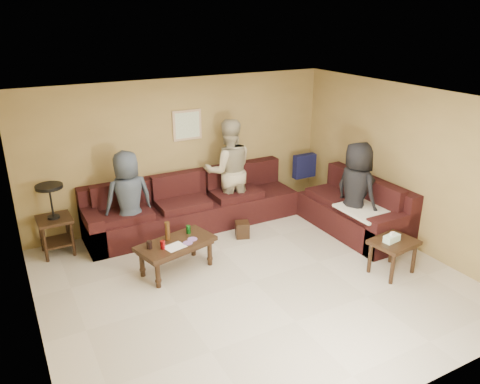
{
  "coord_description": "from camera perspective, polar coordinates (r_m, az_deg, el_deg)",
  "views": [
    {
      "loc": [
        -2.83,
        -4.86,
        3.52
      ],
      "look_at": [
        0.25,
        0.85,
        1.0
      ],
      "focal_mm": 35.0,
      "sensor_mm": 36.0,
      "label": 1
    }
  ],
  "objects": [
    {
      "name": "side_table_right",
      "position": [
        6.97,
        18.18,
        -6.21
      ],
      "size": [
        0.68,
        0.58,
        0.65
      ],
      "rotation": [
        0.0,
        0.0,
        0.14
      ],
      "color": "black",
      "rests_on": "ground"
    },
    {
      "name": "end_table_left",
      "position": [
        7.62,
        -21.74,
        -3.01
      ],
      "size": [
        0.51,
        0.51,
        1.13
      ],
      "rotation": [
        0.0,
        0.0,
        0.02
      ],
      "color": "black",
      "rests_on": "ground"
    },
    {
      "name": "coffee_table",
      "position": [
        6.77,
        -7.85,
        -6.55
      ],
      "size": [
        1.2,
        0.8,
        0.74
      ],
      "rotation": [
        0.0,
        0.0,
        0.25
      ],
      "color": "black",
      "rests_on": "ground"
    },
    {
      "name": "waste_bin",
      "position": [
        7.78,
        0.28,
        -4.6
      ],
      "size": [
        0.28,
        0.28,
        0.26
      ],
      "primitive_type": "cube",
      "rotation": [
        0.0,
        0.0,
        -0.36
      ],
      "color": "black",
      "rests_on": "ground"
    },
    {
      "name": "person_left",
      "position": [
        7.47,
        -13.4,
        -0.9
      ],
      "size": [
        0.79,
        0.53,
        1.56
      ],
      "primitive_type": "imported",
      "rotation": [
        0.0,
        0.0,
        3.19
      ],
      "color": "#323A45",
      "rests_on": "ground"
    },
    {
      "name": "wall_art",
      "position": [
        8.11,
        -6.47,
        8.11
      ],
      "size": [
        0.52,
        0.04,
        0.52
      ],
      "color": "tan",
      "rests_on": "ground"
    },
    {
      "name": "sectional_sofa",
      "position": [
        8.01,
        1.28,
        -2.29
      ],
      "size": [
        4.65,
        2.9,
        0.97
      ],
      "color": "black",
      "rests_on": "ground"
    },
    {
      "name": "person_middle",
      "position": [
        8.18,
        -1.39,
        2.62
      ],
      "size": [
        1.03,
        0.88,
        1.83
      ],
      "primitive_type": "imported",
      "rotation": [
        0.0,
        0.0,
        2.9
      ],
      "color": "tan",
      "rests_on": "ground"
    },
    {
      "name": "person_right",
      "position": [
        7.71,
        13.92,
        0.03
      ],
      "size": [
        0.6,
        0.85,
        1.63
      ],
      "primitive_type": "imported",
      "rotation": [
        0.0,
        0.0,
        1.67
      ],
      "color": "black",
      "rests_on": "ground"
    },
    {
      "name": "room",
      "position": [
        5.93,
        1.78,
        2.94
      ],
      "size": [
        5.6,
        5.5,
        2.5
      ],
      "color": "beige",
      "rests_on": "ground"
    }
  ]
}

